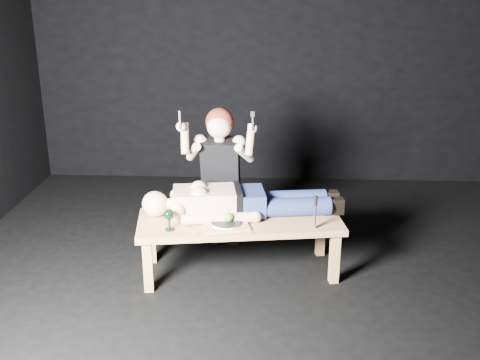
{
  "coord_description": "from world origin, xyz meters",
  "views": [
    {
      "loc": [
        0.05,
        -3.77,
        2.19
      ],
      "look_at": [
        -0.15,
        0.3,
        0.75
      ],
      "focal_mm": 42.72,
      "sensor_mm": 36.0,
      "label": 1
    }
  ],
  "objects": [
    {
      "name": "serving_tray",
      "position": [
        -0.24,
        0.1,
        0.46
      ],
      "size": [
        0.37,
        0.31,
        0.02
      ],
      "primitive_type": "cube",
      "rotation": [
        0.0,
        0.0,
        0.26
      ],
      "color": "tan",
      "rests_on": "table"
    },
    {
      "name": "plate",
      "position": [
        -0.24,
        0.1,
        0.48
      ],
      "size": [
        0.26,
        0.26,
        0.02
      ],
      "primitive_type": "cylinder",
      "rotation": [
        0.0,
        0.0,
        0.26
      ],
      "color": "white",
      "rests_on": "serving_tray"
    },
    {
      "name": "carving_knife",
      "position": [
        0.41,
        0.11,
        0.58
      ],
      "size": [
        0.04,
        0.04,
        0.25
      ],
      "primitive_type": null,
      "rotation": [
        0.0,
        0.0,
        0.14
      ],
      "color": "#B2B2B7",
      "rests_on": "table"
    },
    {
      "name": "ground",
      "position": [
        0.0,
        0.0,
        0.0
      ],
      "size": [
        5.0,
        5.0,
        0.0
      ],
      "primitive_type": "plane",
      "color": "black",
      "rests_on": "ground"
    },
    {
      "name": "table",
      "position": [
        -0.15,
        0.25,
        0.23
      ],
      "size": [
        1.62,
        0.79,
        0.45
      ],
      "primitive_type": "cube",
      "rotation": [
        0.0,
        0.0,
        0.14
      ],
      "color": "tan",
      "rests_on": "ground"
    },
    {
      "name": "lying_man",
      "position": [
        -0.12,
        0.37,
        0.58
      ],
      "size": [
        1.55,
        0.67,
        0.26
      ],
      "primitive_type": null,
      "rotation": [
        0.0,
        0.0,
        0.14
      ],
      "color": "#E2B290",
      "rests_on": "table"
    },
    {
      "name": "spoon_flat",
      "position": [
        -0.15,
        0.16,
        0.45
      ],
      "size": [
        0.14,
        0.12,
        0.01
      ],
      "primitive_type": "cube",
      "rotation": [
        0.0,
        0.0,
        0.88
      ],
      "color": "#B2B2B7",
      "rests_on": "table"
    },
    {
      "name": "knife_flat",
      "position": [
        -0.07,
        0.07,
        0.45
      ],
      "size": [
        0.06,
        0.16,
        0.01
      ],
      "primitive_type": "cube",
      "rotation": [
        0.0,
        0.0,
        0.31
      ],
      "color": "#B2B2B7",
      "rests_on": "table"
    },
    {
      "name": "fork_flat",
      "position": [
        -0.48,
        0.02,
        0.45
      ],
      "size": [
        0.1,
        0.15,
        0.01
      ],
      "primitive_type": "cube",
      "rotation": [
        0.0,
        0.0,
        0.53
      ],
      "color": "#B2B2B7",
      "rests_on": "table"
    },
    {
      "name": "back_wall",
      "position": [
        0.0,
        2.5,
        1.5
      ],
      "size": [
        5.0,
        0.0,
        5.0
      ],
      "primitive_type": "plane",
      "rotation": [
        1.57,
        0.0,
        0.0
      ],
      "color": "black",
      "rests_on": "ground"
    },
    {
      "name": "apple",
      "position": [
        -0.22,
        0.11,
        0.52
      ],
      "size": [
        0.07,
        0.07,
        0.07
      ],
      "primitive_type": "sphere",
      "color": "#469A20",
      "rests_on": "plate"
    },
    {
      "name": "kneeling_woman",
      "position": [
        -0.32,
        0.73,
        0.63
      ],
      "size": [
        0.7,
        0.78,
        1.27
      ],
      "primitive_type": null,
      "rotation": [
        0.0,
        0.0,
        -0.03
      ],
      "color": "black",
      "rests_on": "ground"
    },
    {
      "name": "goblet",
      "position": [
        -0.65,
        0.02,
        0.53
      ],
      "size": [
        0.09,
        0.09,
        0.16
      ],
      "primitive_type": null,
      "rotation": [
        0.0,
        0.0,
        0.14
      ],
      "color": "black",
      "rests_on": "table"
    }
  ]
}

